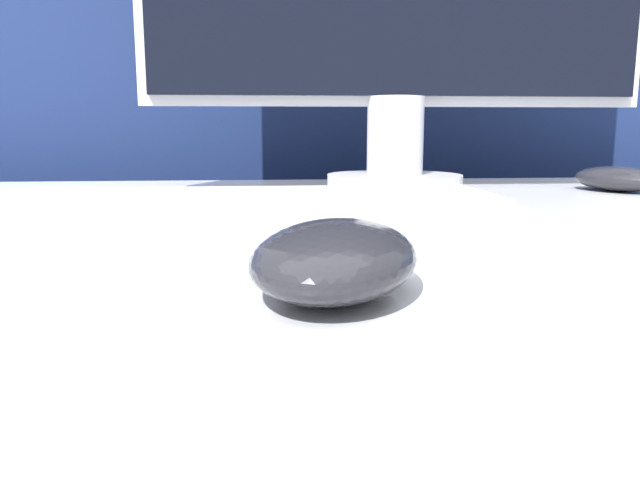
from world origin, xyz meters
name	(u,v)px	position (x,y,z in m)	size (l,w,h in m)	color
partition_panel	(285,311)	(0.00, 0.69, 0.52)	(5.00, 0.03, 1.05)	navy
computer_mouse_near	(327,257)	(0.00, -0.09, 0.78)	(0.11, 0.14, 0.03)	#232328
keyboard	(260,209)	(-0.04, 0.13, 0.78)	(0.40, 0.15, 0.02)	white
computer_mouse_far	(618,179)	(0.40, 0.35, 0.78)	(0.11, 0.13, 0.03)	#232328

